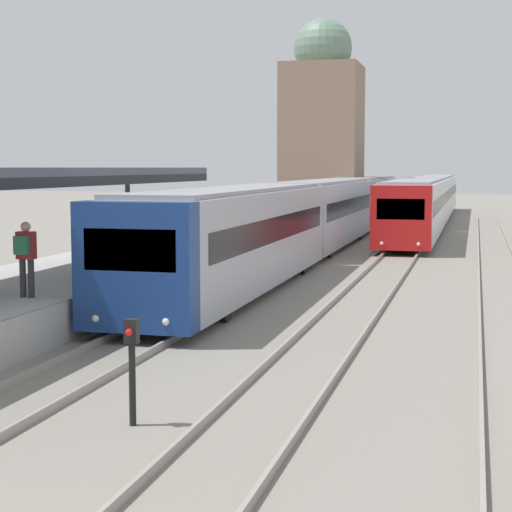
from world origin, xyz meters
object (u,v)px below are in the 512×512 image
(person_on_platform, at_px, (25,253))
(signal_post_near, at_px, (132,359))
(train_near, at_px, (323,210))
(train_far, at_px, (429,198))

(person_on_platform, height_order, signal_post_near, person_on_platform)
(train_near, distance_m, signal_post_near, 28.61)
(train_near, height_order, signal_post_near, train_near)
(train_far, xyz_separation_m, signal_post_near, (-1.74, -46.94, -0.75))
(person_on_platform, relative_size, train_far, 0.04)
(person_on_platform, distance_m, train_far, 42.14)
(person_on_platform, bearing_deg, signal_post_near, -48.48)
(person_on_platform, height_order, train_far, train_far)
(person_on_platform, xyz_separation_m, train_near, (2.49, 23.22, -0.16))
(train_near, xyz_separation_m, signal_post_near, (2.20, -28.52, -0.77))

